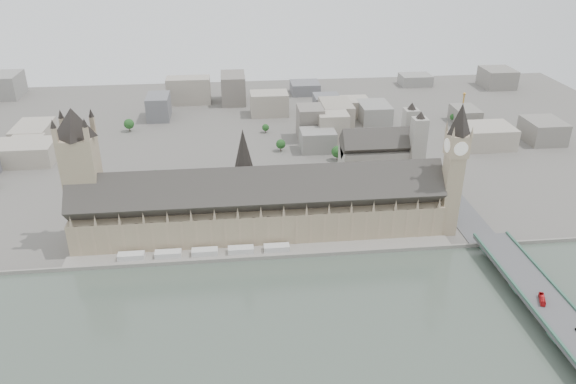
{
  "coord_description": "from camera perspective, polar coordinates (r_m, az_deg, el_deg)",
  "views": [
    {
      "loc": [
        -17.85,
        -340.95,
        213.51
      ],
      "look_at": [
        22.3,
        32.31,
        27.64
      ],
      "focal_mm": 35.0,
      "sensor_mm": 36.0,
      "label": 1
    }
  ],
  "objects": [
    {
      "name": "ground",
      "position": [
        402.68,
        -2.68,
        -5.71
      ],
      "size": [
        900.0,
        900.0,
        0.0
      ],
      "primitive_type": "plane",
      "color": "#595651",
      "rests_on": "ground"
    },
    {
      "name": "red_bus_north",
      "position": [
        365.43,
        24.41,
        -9.88
      ],
      "size": [
        6.7,
        11.56,
        3.17
      ],
      "primitive_type": "imported",
      "rotation": [
        0.0,
        0.0,
        -0.38
      ],
      "color": "red",
      "rests_on": "westminster_bridge"
    },
    {
      "name": "river_terrace",
      "position": [
        395.81,
        -2.61,
        -6.16
      ],
      "size": [
        270.0,
        15.0,
        2.0
      ],
      "primitive_type": "cube",
      "color": "slate",
      "rests_on": "ground"
    },
    {
      "name": "palace_of_westminster",
      "position": [
        408.4,
        -2.92,
        -1.55
      ],
      "size": [
        265.0,
        40.73,
        55.44
      ],
      "color": "gray",
      "rests_on": "ground"
    },
    {
      "name": "park_trees",
      "position": [
        450.84,
        -4.46,
        -0.94
      ],
      "size": [
        110.0,
        30.0,
        15.0
      ],
      "primitive_type": null,
      "color": "#174018",
      "rests_on": "ground"
    },
    {
      "name": "victoria_tower",
      "position": [
        412.99,
        -20.24,
        2.09
      ],
      "size": [
        30.0,
        30.0,
        100.0
      ],
      "color": "gray",
      "rests_on": "ground"
    },
    {
      "name": "city_skyline_inland",
      "position": [
        617.65,
        -4.21,
        7.91
      ],
      "size": [
        720.0,
        360.0,
        38.0
      ],
      "primitive_type": null,
      "color": "gray",
      "rests_on": "ground"
    },
    {
      "name": "central_tower",
      "position": [
        398.65,
        -4.53,
        3.28
      ],
      "size": [
        13.0,
        13.0,
        48.0
      ],
      "color": "#9E896D",
      "rests_on": "ground"
    },
    {
      "name": "westminster_abbey",
      "position": [
        492.08,
        9.54,
        3.44
      ],
      "size": [
        68.0,
        36.0,
        64.0
      ],
      "color": "gray",
      "rests_on": "ground"
    },
    {
      "name": "terrace_tents",
      "position": [
        394.85,
        -8.46,
        -6.03
      ],
      "size": [
        118.0,
        7.0,
        4.0
      ],
      "color": "silver",
      "rests_on": "river_terrace"
    },
    {
      "name": "westminster_bridge",
      "position": [
        374.18,
        24.33,
        -10.22
      ],
      "size": [
        25.0,
        325.0,
        10.25
      ],
      "primitive_type": "cube",
      "color": "#474749",
      "rests_on": "ground"
    },
    {
      "name": "elizabeth_tower",
      "position": [
        412.57,
        16.59,
        3.06
      ],
      "size": [
        17.0,
        17.0,
        107.5
      ],
      "color": "gray",
      "rests_on": "ground"
    },
    {
      "name": "embankment_wall",
      "position": [
        389.24,
        -2.54,
        -6.69
      ],
      "size": [
        600.0,
        1.5,
        3.0
      ],
      "primitive_type": "cube",
      "color": "slate",
      "rests_on": "ground"
    }
  ]
}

